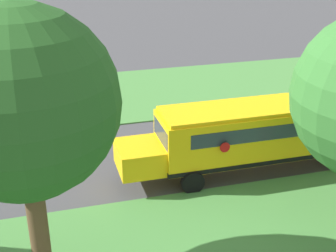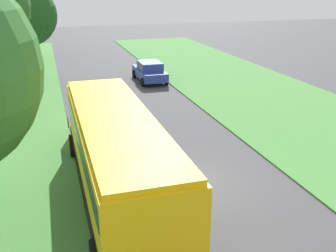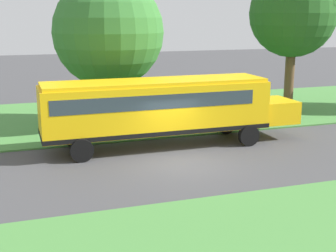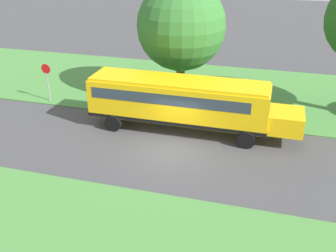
% 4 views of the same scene
% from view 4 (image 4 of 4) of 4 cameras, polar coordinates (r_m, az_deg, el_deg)
% --- Properties ---
extents(ground_plane, '(120.00, 120.00, 0.00)m').
position_cam_4_polar(ground_plane, '(21.52, 0.36, -3.67)').
color(ground_plane, '#424244').
extents(grass_verge, '(12.00, 80.00, 0.08)m').
position_cam_4_polar(grass_verge, '(30.38, 5.40, 5.42)').
color(grass_verge, '#47843D').
rests_on(grass_verge, ground).
extents(school_bus, '(2.84, 12.42, 3.16)m').
position_cam_4_polar(school_bus, '(23.07, 2.16, 3.75)').
color(school_bus, yellow).
rests_on(school_bus, ground).
extents(oak_tree_beside_bus, '(6.01, 6.01, 8.17)m').
position_cam_4_polar(oak_tree_beside_bus, '(27.12, 2.22, 14.07)').
color(oak_tree_beside_bus, brown).
rests_on(oak_tree_beside_bus, ground).
extents(stop_sign, '(0.08, 0.68, 2.74)m').
position_cam_4_polar(stop_sign, '(28.63, -17.15, 6.67)').
color(stop_sign, gray).
rests_on(stop_sign, ground).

